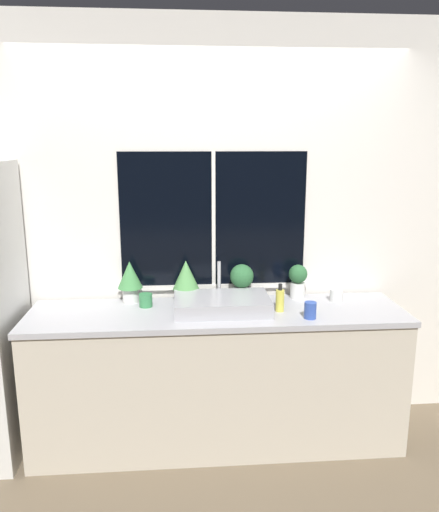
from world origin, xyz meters
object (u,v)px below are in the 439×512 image
potted_plant_center_right (242,280)px  soap_bottle (280,300)px  mug_green (146,300)px  mug_white (336,295)px  potted_plant_far_right (298,280)px  potted_plant_center_left (186,278)px  mug_blue (310,310)px  sink (222,304)px  potted_plant_far_left (130,279)px

potted_plant_center_right → soap_bottle: (0.21, -0.26, -0.06)m
mug_green → mug_white: mug_green is taller
mug_green → potted_plant_far_right: bearing=5.7°
potted_plant_center_left → mug_blue: (0.73, -0.40, -0.11)m
potted_plant_center_left → mug_blue: 0.84m
mug_white → sink: bearing=-170.3°
potted_plant_center_right → mug_white: (0.62, -0.09, -0.09)m
potted_plant_far_left → mug_white: potted_plant_far_left is taller
soap_bottle → mug_green: bearing=169.5°
mug_blue → potted_plant_far_right: bearing=87.6°
potted_plant_far_left → soap_bottle: potted_plant_far_left is taller
mug_white → potted_plant_center_right: bearing=172.1°
potted_plant_center_right → mug_green: size_ratio=2.83×
soap_bottle → mug_white: soap_bottle is taller
potted_plant_center_right → mug_green: (-0.63, -0.10, -0.09)m
mug_blue → mug_white: (0.26, 0.31, -0.01)m
potted_plant_far_right → mug_green: bearing=-174.3°
potted_plant_far_right → soap_bottle: potted_plant_far_right is taller
sink → potted_plant_center_left: bearing=135.0°
sink → soap_bottle: (0.36, -0.04, 0.03)m
sink → mug_white: size_ratio=6.91×
potted_plant_far_right → soap_bottle: bearing=-123.8°
potted_plant_far_left → mug_green: (0.10, -0.10, -0.12)m
mug_blue → mug_green: mug_blue is taller
potted_plant_far_left → potted_plant_center_left: size_ratio=1.01×
potted_plant_far_left → mug_blue: size_ratio=2.74×
potted_plant_far_left → mug_blue: 1.17m
potted_plant_center_left → potted_plant_center_right: (0.37, 0.00, -0.02)m
mug_blue → soap_bottle: bearing=137.5°
potted_plant_center_right → mug_blue: (0.36, -0.40, -0.08)m
potted_plant_far_left → potted_plant_center_left: (0.36, 0.00, -0.00)m
potted_plant_center_left → mug_green: size_ratio=3.23×
sink → potted_plant_far_right: 0.58m
potted_plant_center_left → soap_bottle: potted_plant_center_left is taller
sink → potted_plant_center_right: bearing=55.1°
potted_plant_far_left → mug_blue: potted_plant_far_left is taller
potted_plant_center_right → mug_white: potted_plant_center_right is taller
potted_plant_far_left → mug_blue: (1.09, -0.40, -0.11)m
potted_plant_center_right → mug_green: bearing=-170.9°
mug_green → potted_plant_center_left: bearing=21.2°
soap_bottle → mug_blue: bearing=-42.5°
potted_plant_center_right → potted_plant_far_right: potted_plant_center_right is taller
potted_plant_far_left → potted_plant_far_right: bearing=0.0°
mug_green → mug_white: size_ratio=0.99×
sink → mug_white: sink is taller
potted_plant_center_right → mug_white: 0.63m
potted_plant_center_right → mug_green: 0.64m
potted_plant_center_right → potted_plant_far_right: (0.38, 0.00, -0.01)m
sink → mug_white: bearing=9.7°
potted_plant_far_left → sink: bearing=-20.5°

